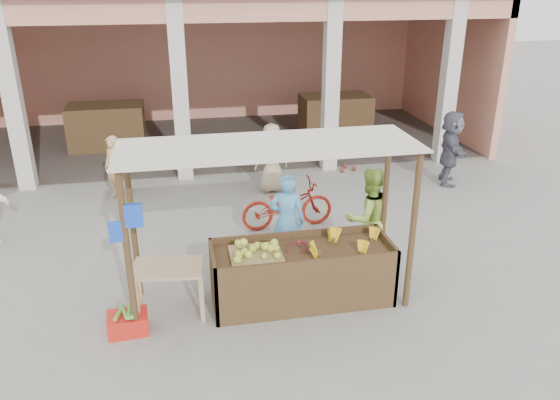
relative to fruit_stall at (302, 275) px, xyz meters
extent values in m
plane|color=gray|center=(-0.50, 0.00, -0.40)|extent=(60.00, 60.00, 0.00)
cube|color=tan|center=(-0.50, 11.40, 1.60)|extent=(14.00, 0.20, 4.00)
cube|color=tan|center=(6.40, 8.50, 1.60)|extent=(0.20, 6.00, 4.00)
cube|color=tan|center=(-0.50, 5.65, 3.35)|extent=(14.00, 0.30, 0.50)
cube|color=beige|center=(-5.00, 5.65, 1.60)|extent=(0.35, 0.35, 4.00)
cube|color=beige|center=(-1.50, 5.65, 1.60)|extent=(0.35, 0.35, 4.00)
cube|color=beige|center=(2.00, 5.65, 1.60)|extent=(0.35, 0.35, 4.00)
cube|color=beige|center=(5.00, 5.65, 1.60)|extent=(0.35, 0.35, 4.00)
cube|color=#4F371F|center=(-3.50, 8.50, 0.20)|extent=(2.00, 1.20, 1.20)
cube|color=#4F371F|center=(3.00, 8.50, 0.20)|extent=(2.00, 1.20, 1.20)
cube|color=#4F371F|center=(0.00, 0.00, 0.00)|extent=(2.60, 0.95, 0.80)
cylinder|color=#4F371F|center=(-2.35, -0.45, 0.78)|extent=(0.09, 0.09, 2.35)
cylinder|color=#4F371F|center=(1.45, -0.45, 0.78)|extent=(0.09, 0.09, 2.35)
cylinder|color=#4F371F|center=(-2.35, 0.60, 0.78)|extent=(0.09, 0.09, 2.35)
cylinder|color=#4F371F|center=(1.45, 0.60, 0.78)|extent=(0.09, 0.09, 2.35)
cube|color=beige|center=(-0.45, 0.08, 1.97)|extent=(4.00, 1.35, 0.03)
cube|color=blue|center=(-2.23, -0.45, 1.35)|extent=(0.22, 0.08, 0.30)
cube|color=blue|center=(-2.45, -0.45, 1.15)|extent=(0.18, 0.07, 0.26)
cube|color=#94764C|center=(-0.68, -0.05, 0.43)|extent=(0.72, 0.62, 0.06)
ellipsoid|color=#E2E543|center=(-0.68, -0.05, 0.53)|extent=(0.62, 0.54, 0.13)
ellipsoid|color=maroon|center=(-0.04, 0.06, 0.47)|extent=(0.45, 0.37, 0.14)
cube|color=tan|center=(-1.90, -0.03, 0.35)|extent=(1.02, 0.75, 0.04)
cube|color=tan|center=(-2.32, -0.30, -0.03)|extent=(0.06, 0.06, 0.73)
cube|color=tan|center=(-1.47, -0.30, -0.03)|extent=(0.06, 0.06, 0.73)
cube|color=tan|center=(-2.32, 0.24, -0.03)|extent=(0.06, 0.06, 0.73)
cube|color=tan|center=(-1.47, 0.24, -0.03)|extent=(0.06, 0.06, 0.73)
cube|color=red|center=(-2.46, -0.34, -0.26)|extent=(0.55, 0.41, 0.27)
ellipsoid|color=maroon|center=(2.25, 5.25, -0.13)|extent=(0.40, 0.40, 0.55)
ellipsoid|color=maroon|center=(2.57, 5.30, -0.13)|extent=(0.40, 0.40, 0.55)
ellipsoid|color=maroon|center=(2.41, 5.53, -0.13)|extent=(0.40, 0.40, 0.55)
imported|color=#50A1D7|center=(-0.01, 1.03, 0.46)|extent=(0.76, 0.65, 1.72)
imported|color=#A2C749|center=(1.29, 0.82, 0.49)|extent=(0.92, 0.62, 1.77)
imported|color=maroon|center=(0.30, 2.50, 0.08)|extent=(0.75, 1.87, 0.96)
imported|color=tan|center=(0.36, 4.40, 0.45)|extent=(0.86, 0.60, 1.69)
imported|color=#525260|center=(4.39, 4.10, 0.49)|extent=(1.21, 1.78, 1.78)
imported|color=tan|center=(-2.99, 4.62, 0.32)|extent=(0.66, 0.67, 1.43)
camera|label=1|loc=(-1.64, -6.73, 4.06)|focal=35.00mm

